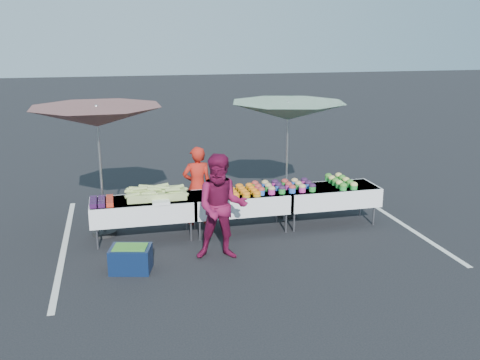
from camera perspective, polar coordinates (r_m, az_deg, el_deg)
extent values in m
plane|color=black|center=(10.22, 0.00, -5.41)|extent=(80.00, 80.00, 0.00)
cube|color=silver|center=(10.02, -18.22, -6.66)|extent=(0.10, 5.00, 0.00)
cube|color=silver|center=(11.36, 15.92, -3.85)|extent=(0.10, 5.00, 0.00)
cube|color=white|center=(9.74, -10.35, -2.19)|extent=(1.80, 0.75, 0.04)
cube|color=white|center=(9.79, -10.31, -3.08)|extent=(1.86, 0.81, 0.36)
cylinder|color=slate|center=(9.63, -14.98, -6.05)|extent=(0.04, 0.04, 0.39)
cylinder|color=slate|center=(10.19, -14.93, -4.86)|extent=(0.04, 0.04, 0.39)
cylinder|color=slate|center=(9.71, -5.24, -5.40)|extent=(0.04, 0.04, 0.39)
cylinder|color=slate|center=(10.26, -5.73, -4.26)|extent=(0.04, 0.04, 0.39)
cube|color=white|center=(9.99, 0.00, -1.49)|extent=(1.80, 0.75, 0.04)
cube|color=white|center=(10.03, 0.00, -2.37)|extent=(1.86, 0.81, 0.36)
cylinder|color=slate|center=(9.73, -4.31, -5.32)|extent=(0.04, 0.04, 0.39)
cylinder|color=slate|center=(10.28, -4.85, -4.19)|extent=(0.04, 0.04, 0.39)
cylinder|color=slate|center=(10.10, 4.93, -4.55)|extent=(0.04, 0.04, 0.39)
cylinder|color=slate|center=(10.63, 3.93, -3.50)|extent=(0.04, 0.04, 0.39)
cube|color=white|center=(10.54, 9.56, -0.81)|extent=(1.80, 0.75, 0.04)
cube|color=white|center=(10.58, 9.52, -1.64)|extent=(1.86, 0.81, 0.36)
cylinder|color=slate|center=(10.15, 5.79, -4.47)|extent=(0.04, 0.04, 0.39)
cylinder|color=slate|center=(10.68, 4.75, -3.43)|extent=(0.04, 0.04, 0.39)
cylinder|color=slate|center=(10.79, 14.06, -3.66)|extent=(0.04, 0.04, 0.39)
cylinder|color=slate|center=(11.28, 12.70, -2.73)|extent=(0.04, 0.04, 0.39)
cube|color=black|center=(9.46, -15.41, -2.64)|extent=(0.12, 0.12, 0.08)
cube|color=black|center=(9.60, -15.39, -2.39)|extent=(0.12, 0.12, 0.08)
cube|color=black|center=(9.73, -15.37, -2.15)|extent=(0.12, 0.12, 0.08)
cube|color=black|center=(9.87, -15.36, -1.91)|extent=(0.12, 0.12, 0.08)
cube|color=black|center=(9.46, -14.56, -2.59)|extent=(0.12, 0.12, 0.08)
cube|color=black|center=(9.59, -14.56, -2.34)|extent=(0.12, 0.12, 0.08)
cube|color=black|center=(9.73, -14.55, -2.10)|extent=(0.12, 0.12, 0.08)
cube|color=black|center=(9.86, -14.54, -1.86)|extent=(0.12, 0.12, 0.08)
cube|color=#A32D11|center=(9.46, -13.72, -2.54)|extent=(0.12, 0.12, 0.08)
cube|color=#A32D11|center=(9.59, -13.72, -2.29)|extent=(0.12, 0.12, 0.08)
cube|color=#A32D11|center=(9.72, -13.73, -2.05)|extent=(0.12, 0.12, 0.08)
cube|color=#A32D11|center=(9.86, -13.73, -1.81)|extent=(0.12, 0.12, 0.08)
cube|color=#8DB15B|center=(9.78, -8.94, -1.51)|extent=(1.05, 0.55, 0.14)
cylinder|color=#8DB15B|center=(9.94, -7.27, -0.95)|extent=(0.27, 0.09, 0.10)
cylinder|color=#8DB15B|center=(9.77, -11.20, -0.99)|extent=(0.27, 0.14, 0.07)
cylinder|color=#8DB15B|center=(9.64, -8.26, -0.81)|extent=(0.27, 0.14, 0.09)
cylinder|color=#8DB15B|center=(9.78, -11.45, -1.34)|extent=(0.27, 0.15, 0.10)
cylinder|color=#8DB15B|center=(9.69, -9.98, -1.14)|extent=(0.27, 0.15, 0.08)
cylinder|color=#8DB15B|center=(9.78, -9.20, -0.77)|extent=(0.27, 0.10, 0.10)
cylinder|color=#8DB15B|center=(9.66, -9.15, -0.98)|extent=(0.27, 0.07, 0.08)
cylinder|color=#8DB15B|center=(9.57, -9.64, -1.44)|extent=(0.27, 0.14, 0.09)
cylinder|color=#8DB15B|center=(9.93, -9.98, -0.69)|extent=(0.27, 0.12, 0.08)
cylinder|color=#8DB15B|center=(9.90, -6.37, -0.91)|extent=(0.27, 0.16, 0.08)
cylinder|color=#8DB15B|center=(9.70, -10.79, -1.11)|extent=(0.27, 0.11, 0.07)
cylinder|color=#8DB15B|center=(9.54, -9.34, -1.74)|extent=(0.27, 0.10, 0.07)
cylinder|color=#8DB15B|center=(9.89, -8.41, -0.61)|extent=(0.27, 0.12, 0.08)
cylinder|color=#8DB15B|center=(9.52, -11.44, -1.61)|extent=(0.27, 0.15, 0.08)
cylinder|color=#8DB15B|center=(9.76, -10.98, -0.89)|extent=(0.27, 0.10, 0.08)
cylinder|color=#8DB15B|center=(9.72, -7.71, -1.05)|extent=(0.27, 0.16, 0.10)
cylinder|color=#8DB15B|center=(9.65, -10.60, -0.91)|extent=(0.27, 0.12, 0.09)
cylinder|color=#8DB15B|center=(9.54, -7.23, -1.05)|extent=(0.27, 0.09, 0.07)
cylinder|color=#8DB15B|center=(9.60, -6.86, -1.37)|extent=(0.27, 0.10, 0.09)
cylinder|color=#8DB15B|center=(9.66, -7.42, -1.37)|extent=(0.27, 0.12, 0.09)
cylinder|color=#8DB15B|center=(9.99, -8.50, -0.90)|extent=(0.27, 0.10, 0.08)
cylinder|color=#8DB15B|center=(9.77, -6.76, -0.79)|extent=(0.27, 0.14, 0.10)
cylinder|color=#8DB15B|center=(9.99, -7.26, -0.86)|extent=(0.27, 0.12, 0.07)
cylinder|color=#8DB15B|center=(9.96, -7.62, -0.93)|extent=(0.27, 0.07, 0.10)
cylinder|color=#8DB15B|center=(9.58, -6.33, -1.54)|extent=(0.27, 0.09, 0.10)
cube|color=white|center=(9.46, -8.44, -2.35)|extent=(0.30, 0.25, 0.05)
cylinder|color=#C78B16|center=(9.60, -2.80, -1.93)|extent=(0.15, 0.15, 0.05)
ellipsoid|color=orange|center=(9.59, -2.80, -1.70)|extent=(0.15, 0.15, 0.08)
cylinder|color=#C78B16|center=(9.77, -3.00, -1.62)|extent=(0.15, 0.15, 0.05)
ellipsoid|color=orange|center=(9.76, -3.00, -1.40)|extent=(0.15, 0.15, 0.08)
cylinder|color=#C78B16|center=(9.94, -3.19, -1.33)|extent=(0.15, 0.15, 0.05)
ellipsoid|color=orange|center=(9.93, -3.20, -1.11)|extent=(0.15, 0.15, 0.08)
cylinder|color=#C78B16|center=(10.11, -3.38, -1.04)|extent=(0.15, 0.15, 0.05)
ellipsoid|color=orange|center=(10.10, -3.38, -0.83)|extent=(0.15, 0.15, 0.08)
cylinder|color=#C78B16|center=(9.64, -1.63, -1.85)|extent=(0.15, 0.15, 0.05)
ellipsoid|color=orange|center=(9.63, -1.63, -1.62)|extent=(0.15, 0.15, 0.08)
cylinder|color=#C78B16|center=(9.81, -1.85, -1.55)|extent=(0.15, 0.15, 0.05)
ellipsoid|color=orange|center=(9.80, -1.85, -1.32)|extent=(0.15, 0.15, 0.08)
cylinder|color=#C78B16|center=(9.98, -2.06, -1.25)|extent=(0.15, 0.15, 0.05)
ellipsoid|color=orange|center=(9.97, -2.06, -1.03)|extent=(0.15, 0.15, 0.08)
cylinder|color=#C78B16|center=(10.15, -2.27, -0.97)|extent=(0.15, 0.15, 0.05)
ellipsoid|color=orange|center=(10.13, -2.27, -0.75)|extent=(0.15, 0.15, 0.08)
cylinder|color=#C78B16|center=(9.68, -0.47, -1.77)|extent=(0.15, 0.15, 0.05)
ellipsoid|color=orange|center=(9.67, -0.47, -1.54)|extent=(0.15, 0.15, 0.08)
cylinder|color=#C78B16|center=(9.85, -0.71, -1.47)|extent=(0.15, 0.15, 0.05)
ellipsoid|color=orange|center=(9.84, -0.71, -1.24)|extent=(0.15, 0.15, 0.08)
cylinder|color=#C78B16|center=(10.02, -0.94, -1.18)|extent=(0.15, 0.15, 0.05)
ellipsoid|color=orange|center=(10.01, -0.94, -0.96)|extent=(0.15, 0.15, 0.08)
cylinder|color=#C78B16|center=(10.19, -1.16, -0.90)|extent=(0.15, 0.15, 0.05)
ellipsoid|color=orange|center=(10.17, -1.17, -0.68)|extent=(0.15, 0.15, 0.08)
cylinder|color=#C78B16|center=(9.73, 0.67, -1.68)|extent=(0.15, 0.15, 0.05)
ellipsoid|color=orange|center=(9.71, 0.67, -1.46)|extent=(0.15, 0.15, 0.08)
cylinder|color=#C78B16|center=(9.89, 0.42, -1.39)|extent=(0.15, 0.15, 0.05)
ellipsoid|color=orange|center=(9.88, 0.42, -1.17)|extent=(0.15, 0.15, 0.08)
cylinder|color=#C78B16|center=(10.06, 0.17, -1.10)|extent=(0.15, 0.15, 0.05)
ellipsoid|color=orange|center=(10.05, 0.17, -0.88)|extent=(0.15, 0.15, 0.08)
cylinder|color=#C78B16|center=(10.23, -0.07, -0.82)|extent=(0.15, 0.15, 0.05)
ellipsoid|color=orange|center=(10.22, -0.07, -0.61)|extent=(0.15, 0.15, 0.08)
cylinder|color=#C78B16|center=(9.77, 1.81, -1.60)|extent=(0.15, 0.15, 0.05)
ellipsoid|color=orange|center=(9.76, 1.81, -1.38)|extent=(0.15, 0.15, 0.08)
cylinder|color=#C78B16|center=(9.94, 1.54, -1.31)|extent=(0.15, 0.15, 0.05)
ellipsoid|color=orange|center=(9.93, 1.54, -1.09)|extent=(0.15, 0.15, 0.08)
cylinder|color=#C78B16|center=(10.11, 1.27, -1.03)|extent=(0.15, 0.15, 0.05)
ellipsoid|color=orange|center=(10.10, 1.27, -0.81)|extent=(0.15, 0.15, 0.08)
cylinder|color=#C78B16|center=(10.27, 1.01, -0.75)|extent=(0.15, 0.15, 0.05)
ellipsoid|color=orange|center=(10.26, 1.02, -0.54)|extent=(0.15, 0.15, 0.08)
cylinder|color=blue|center=(9.85, 2.28, -1.32)|extent=(0.13, 0.13, 0.10)
ellipsoid|color=maroon|center=(9.83, 2.28, -0.99)|extent=(0.14, 0.14, 0.10)
cylinder|color=#C62A90|center=(10.05, 1.94, -0.98)|extent=(0.13, 0.13, 0.10)
ellipsoid|color=maroon|center=(10.04, 1.94, -0.65)|extent=(0.14, 0.14, 0.10)
cylinder|color=#238E32|center=(10.26, 1.61, -0.64)|extent=(0.13, 0.13, 0.10)
ellipsoid|color=maroon|center=(10.24, 1.61, -0.32)|extent=(0.14, 0.14, 0.10)
cylinder|color=#C62A90|center=(9.90, 3.39, -1.25)|extent=(0.13, 0.13, 0.10)
ellipsoid|color=tan|center=(9.89, 3.40, -0.91)|extent=(0.14, 0.14, 0.10)
cylinder|color=#238E32|center=(10.11, 3.03, -0.90)|extent=(0.13, 0.13, 0.10)
ellipsoid|color=tan|center=(10.09, 3.04, -0.57)|extent=(0.14, 0.14, 0.10)
cylinder|color=blue|center=(10.31, 2.69, -0.57)|extent=(0.13, 0.13, 0.10)
ellipsoid|color=tan|center=(10.29, 2.69, -0.25)|extent=(0.14, 0.14, 0.10)
cylinder|color=#238E32|center=(9.96, 4.50, -1.17)|extent=(0.13, 0.13, 0.10)
ellipsoid|color=black|center=(9.95, 4.50, -0.84)|extent=(0.14, 0.14, 0.10)
cylinder|color=blue|center=(10.16, 4.11, -0.82)|extent=(0.13, 0.13, 0.10)
ellipsoid|color=black|center=(10.15, 4.12, -0.50)|extent=(0.14, 0.14, 0.10)
cylinder|color=#C62A90|center=(10.36, 3.75, -0.50)|extent=(0.13, 0.13, 0.10)
ellipsoid|color=black|center=(10.35, 3.75, -0.18)|extent=(0.14, 0.14, 0.10)
cylinder|color=blue|center=(10.02, 5.58, -1.09)|extent=(0.13, 0.13, 0.10)
ellipsoid|color=maroon|center=(10.01, 5.59, -0.76)|extent=(0.14, 0.14, 0.10)
cylinder|color=#C62A90|center=(10.22, 5.18, -0.75)|extent=(0.13, 0.13, 0.10)
ellipsoid|color=maroon|center=(10.21, 5.19, -0.43)|extent=(0.14, 0.14, 0.10)
cylinder|color=#238E32|center=(10.42, 4.80, -0.42)|extent=(0.13, 0.13, 0.10)
ellipsoid|color=maroon|center=(10.41, 4.80, -0.11)|extent=(0.14, 0.14, 0.10)
cylinder|color=#C62A90|center=(10.09, 6.66, -1.01)|extent=(0.13, 0.13, 0.10)
ellipsoid|color=tan|center=(10.07, 6.67, -0.68)|extent=(0.14, 0.14, 0.10)
cylinder|color=#238E32|center=(10.29, 6.24, -0.68)|extent=(0.13, 0.13, 0.10)
ellipsoid|color=tan|center=(10.27, 6.25, -0.35)|extent=(0.14, 0.14, 0.10)
cylinder|color=blue|center=(10.49, 5.83, -0.35)|extent=(0.13, 0.13, 0.10)
ellipsoid|color=tan|center=(10.47, 5.84, -0.04)|extent=(0.14, 0.14, 0.10)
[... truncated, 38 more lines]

